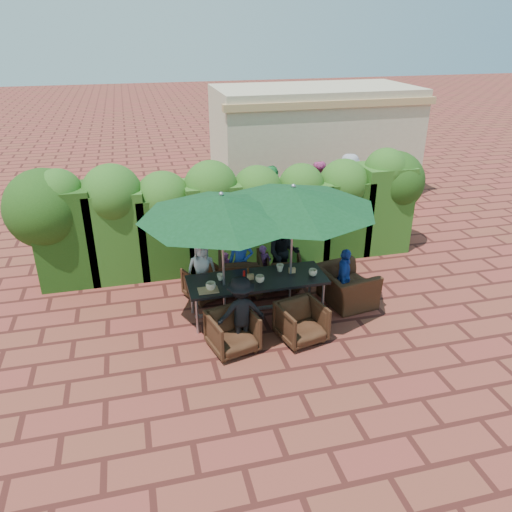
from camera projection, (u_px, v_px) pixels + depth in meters
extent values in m
plane|color=maroon|center=(262.00, 315.00, 9.29)|extent=(80.00, 80.00, 0.00)
cube|color=black|center=(257.00, 280.00, 9.01)|extent=(2.51, 0.90, 0.05)
cube|color=gray|center=(257.00, 309.00, 9.26)|extent=(2.31, 0.05, 0.05)
cylinder|color=gray|center=(197.00, 316.00, 8.60)|extent=(0.05, 0.05, 0.70)
cylinder|color=gray|center=(192.00, 296.00, 9.22)|extent=(0.05, 0.05, 0.70)
cylinder|color=gray|center=(323.00, 299.00, 9.12)|extent=(0.05, 0.05, 0.70)
cylinder|color=gray|center=(310.00, 282.00, 9.73)|extent=(0.05, 0.05, 0.70)
cylinder|color=gray|center=(225.00, 320.00, 9.10)|extent=(0.44, 0.44, 0.03)
cylinder|color=gray|center=(223.00, 262.00, 8.60)|extent=(0.04, 0.04, 2.40)
cone|color=black|center=(222.00, 206.00, 8.16)|extent=(2.81, 2.81, 0.38)
sphere|color=gray|center=(221.00, 194.00, 8.08)|extent=(0.08, 0.08, 0.08)
cylinder|color=gray|center=(289.00, 308.00, 9.49)|extent=(0.44, 0.44, 0.03)
cylinder|color=gray|center=(291.00, 251.00, 8.98)|extent=(0.04, 0.04, 2.40)
cone|color=black|center=(293.00, 197.00, 8.55)|extent=(2.96, 2.96, 0.38)
sphere|color=gray|center=(293.00, 186.00, 8.46)|extent=(0.08, 0.08, 0.08)
imported|color=black|center=(204.00, 282.00, 9.74)|extent=(0.87, 0.85, 0.70)
imported|color=black|center=(240.00, 272.00, 9.93)|extent=(0.97, 0.92, 0.87)
imported|color=black|center=(284.00, 270.00, 10.17)|extent=(0.83, 0.79, 0.72)
imported|color=black|center=(233.00, 330.00, 8.17)|extent=(0.87, 0.84, 0.75)
imported|color=black|center=(302.00, 321.00, 8.43)|extent=(0.86, 0.82, 0.74)
imported|color=black|center=(346.00, 281.00, 9.52)|extent=(0.85, 1.16, 0.93)
imported|color=silver|center=(202.00, 269.00, 9.69)|extent=(0.63, 0.44, 1.18)
imported|color=#1E40A6|center=(241.00, 262.00, 9.78)|extent=(0.59, 0.53, 1.35)
imported|color=black|center=(283.00, 253.00, 10.12)|extent=(0.74, 0.55, 1.39)
imported|color=black|center=(241.00, 312.00, 8.19)|extent=(0.83, 0.42, 1.26)
imported|color=#1E40A6|center=(344.00, 278.00, 9.39)|extent=(0.59, 0.76, 1.16)
imported|color=#CA4790|center=(226.00, 271.00, 10.04)|extent=(0.32, 0.28, 0.80)
imported|color=#8B4596|center=(263.00, 266.00, 10.16)|extent=(0.33, 0.28, 0.88)
imported|color=#24863A|center=(270.00, 196.00, 13.04)|extent=(1.56, 1.32, 1.63)
imported|color=#CA4790|center=(317.00, 192.00, 13.26)|extent=(0.93, 0.77, 1.67)
imported|color=gray|center=(348.00, 188.00, 13.31)|extent=(1.28, 0.86, 1.84)
imported|color=beige|center=(211.00, 286.00, 8.59)|extent=(0.18, 0.18, 0.14)
imported|color=beige|center=(220.00, 277.00, 8.93)|extent=(0.12, 0.12, 0.12)
imported|color=beige|center=(260.00, 279.00, 8.85)|extent=(0.16, 0.16, 0.13)
imported|color=beige|center=(280.00, 268.00, 9.24)|extent=(0.14, 0.14, 0.13)
imported|color=beige|center=(313.00, 272.00, 9.08)|extent=(0.16, 0.16, 0.12)
cylinder|color=#B20C0A|center=(244.00, 275.00, 8.94)|extent=(0.04, 0.04, 0.17)
cylinder|color=#4C230C|center=(248.00, 272.00, 9.04)|extent=(0.04, 0.04, 0.17)
cube|color=#A77B51|center=(208.00, 290.00, 8.59)|extent=(0.35, 0.25, 0.02)
cube|color=tan|center=(250.00, 277.00, 8.95)|extent=(0.12, 0.06, 0.10)
cube|color=tan|center=(292.00, 270.00, 9.18)|extent=(0.12, 0.06, 0.10)
cube|color=#17320D|center=(66.00, 236.00, 10.09)|extent=(1.15, 0.95, 2.04)
sphere|color=#17320D|center=(58.00, 193.00, 9.70)|extent=(0.94, 0.94, 0.94)
cube|color=#17320D|center=(117.00, 234.00, 10.33)|extent=(1.15, 0.95, 1.93)
sphere|color=#17320D|center=(112.00, 194.00, 9.97)|extent=(1.22, 1.22, 1.22)
cube|color=#17320D|center=(166.00, 233.00, 10.60)|extent=(1.15, 0.95, 1.75)
sphere|color=#17320D|center=(163.00, 199.00, 10.27)|extent=(1.14, 1.14, 1.14)
cube|color=#17320D|center=(212.00, 225.00, 10.78)|extent=(1.15, 0.95, 1.92)
sphere|color=#17320D|center=(211.00, 187.00, 10.42)|extent=(1.13, 1.13, 1.13)
cube|color=#17320D|center=(257.00, 225.00, 11.04)|extent=(1.15, 0.95, 1.76)
sphere|color=#17320D|center=(257.00, 191.00, 10.71)|extent=(1.10, 1.10, 1.10)
cube|color=#17320D|center=(300.00, 220.00, 11.26)|extent=(1.15, 0.95, 1.78)
sphere|color=#17320D|center=(301.00, 186.00, 10.92)|extent=(1.01, 1.01, 1.01)
cube|color=#17320D|center=(341.00, 217.00, 11.48)|extent=(1.15, 0.95, 1.76)
sphere|color=#17320D|center=(344.00, 184.00, 11.15)|extent=(1.12, 1.12, 1.12)
cube|color=#17320D|center=(381.00, 208.00, 11.65)|extent=(1.15, 0.95, 2.02)
sphere|color=#17320D|center=(386.00, 170.00, 11.26)|extent=(0.98, 0.98, 0.98)
sphere|color=#17320D|center=(46.00, 209.00, 9.86)|extent=(1.60, 1.60, 1.60)
sphere|color=#17320D|center=(394.00, 181.00, 11.55)|extent=(1.40, 1.40, 1.40)
cube|color=beige|center=(313.00, 140.00, 15.52)|extent=(6.00, 3.00, 3.20)
cube|color=tan|center=(334.00, 104.00, 13.69)|extent=(6.20, 0.25, 0.20)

